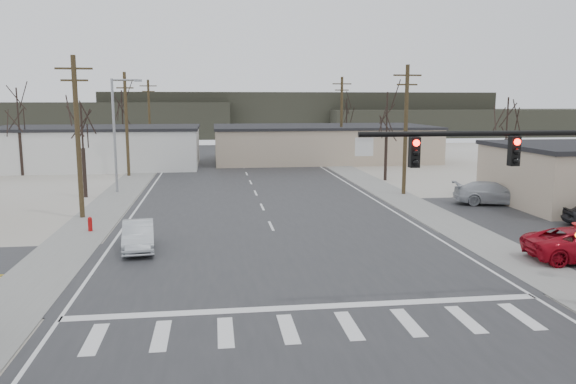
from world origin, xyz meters
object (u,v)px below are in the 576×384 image
(fire_hydrant, at_px, (90,224))
(car_parked_silver, at_px, (493,193))
(traffic_signal_mast, at_px, (542,178))
(car_far_b, at_px, (186,148))
(sedan_crossing, at_px, (138,235))
(car_far_a, at_px, (234,155))

(fire_hydrant, relative_size, car_parked_silver, 0.16)
(traffic_signal_mast, relative_size, car_far_b, 1.94)
(fire_hydrant, bearing_deg, car_far_b, 86.13)
(traffic_signal_mast, distance_m, car_far_b, 63.01)
(sedan_crossing, bearing_deg, car_far_b, 83.54)
(car_far_a, bearing_deg, car_far_b, -72.41)
(traffic_signal_mast, bearing_deg, car_far_a, 99.92)
(fire_hydrant, xyz_separation_m, car_far_a, (9.40, 35.47, 0.40))
(sedan_crossing, xyz_separation_m, car_far_b, (-0.02, 51.23, 0.09))
(car_parked_silver, bearing_deg, fire_hydrant, 111.97)
(traffic_signal_mast, distance_m, car_parked_silver, 21.32)
(car_parked_silver, bearing_deg, car_far_b, 40.42)
(fire_hydrant, relative_size, sedan_crossing, 0.21)
(sedan_crossing, height_order, car_parked_silver, car_parked_silver)
(traffic_signal_mast, xyz_separation_m, car_parked_silver, (8.42, 19.20, -3.85))
(car_far_a, relative_size, car_parked_silver, 1.02)
(fire_hydrant, xyz_separation_m, sedan_crossing, (3.20, -4.34, 0.29))
(sedan_crossing, distance_m, car_far_a, 40.29)
(traffic_signal_mast, height_order, car_parked_silver, traffic_signal_mast)
(traffic_signal_mast, distance_m, sedan_crossing, 18.29)
(car_far_b, height_order, car_parked_silver, car_far_b)
(fire_hydrant, height_order, car_far_b, car_far_b)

